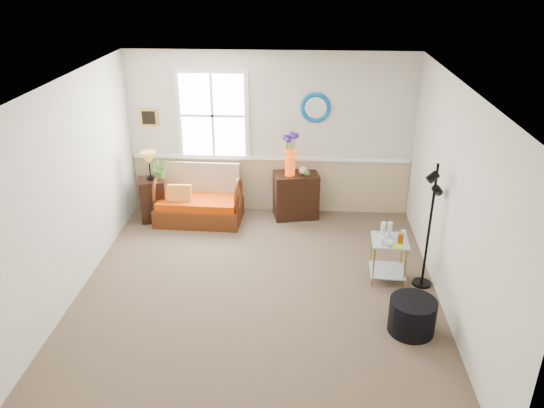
# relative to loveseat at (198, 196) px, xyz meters

# --- Properties ---
(floor) EXTENTS (4.50, 5.00, 0.01)m
(floor) POSITION_rel_loveseat_xyz_m (1.10, -2.00, -0.43)
(floor) COLOR brown
(floor) RESTS_ON ground
(ceiling) EXTENTS (4.50, 5.00, 0.01)m
(ceiling) POSITION_rel_loveseat_xyz_m (1.10, -2.00, 2.17)
(ceiling) COLOR white
(ceiling) RESTS_ON walls
(walls) EXTENTS (4.51, 5.01, 2.60)m
(walls) POSITION_rel_loveseat_xyz_m (1.10, -2.00, 0.87)
(walls) COLOR beige
(walls) RESTS_ON floor
(wainscot) EXTENTS (4.46, 0.02, 0.90)m
(wainscot) POSITION_rel_loveseat_xyz_m (1.10, 0.48, 0.02)
(wainscot) COLOR tan
(wainscot) RESTS_ON walls
(chair_rail) EXTENTS (4.46, 0.04, 0.06)m
(chair_rail) POSITION_rel_loveseat_xyz_m (1.10, 0.47, 0.49)
(chair_rail) COLOR white
(chair_rail) RESTS_ON walls
(window) EXTENTS (1.14, 0.06, 1.44)m
(window) POSITION_rel_loveseat_xyz_m (0.20, 0.47, 1.17)
(window) COLOR white
(window) RESTS_ON walls
(picture) EXTENTS (0.28, 0.03, 0.28)m
(picture) POSITION_rel_loveseat_xyz_m (-0.82, 0.48, 1.12)
(picture) COLOR #B98730
(picture) RESTS_ON walls
(mirror) EXTENTS (0.47, 0.07, 0.47)m
(mirror) POSITION_rel_loveseat_xyz_m (1.80, 0.48, 1.32)
(mirror) COLOR #0063B7
(mirror) RESTS_ON walls
(loveseat) EXTENTS (1.35, 0.80, 0.87)m
(loveseat) POSITION_rel_loveseat_xyz_m (0.00, 0.00, 0.00)
(loveseat) COLOR #55250F
(loveseat) RESTS_ON floor
(throw_pillow) EXTENTS (0.37, 0.10, 0.37)m
(throw_pillow) POSITION_rel_loveseat_xyz_m (-0.27, -0.12, 0.03)
(throw_pillow) COLOR orange
(throw_pillow) RESTS_ON loveseat
(lamp_stand) EXTENTS (0.48, 0.48, 0.69)m
(lamp_stand) POSITION_rel_loveseat_xyz_m (-0.74, 0.01, -0.09)
(lamp_stand) COLOR black
(lamp_stand) RESTS_ON floor
(table_lamp) EXTENTS (0.30, 0.30, 0.46)m
(table_lamp) POSITION_rel_loveseat_xyz_m (-0.74, 0.01, 0.48)
(table_lamp) COLOR #BB8832
(table_lamp) RESTS_ON lamp_stand
(potted_plant) EXTENTS (0.44, 0.45, 0.27)m
(potted_plant) POSITION_rel_loveseat_xyz_m (-0.60, 0.07, 0.39)
(potted_plant) COLOR #477D2F
(potted_plant) RESTS_ON lamp_stand
(cabinet) EXTENTS (0.76, 0.57, 0.74)m
(cabinet) POSITION_rel_loveseat_xyz_m (1.53, 0.26, -0.06)
(cabinet) COLOR black
(cabinet) RESTS_ON floor
(flower_vase) EXTENTS (0.26, 0.26, 0.68)m
(flower_vase) POSITION_rel_loveseat_xyz_m (1.43, 0.20, 0.65)
(flower_vase) COLOR #E33D08
(flower_vase) RESTS_ON cabinet
(side_table) EXTENTS (0.48, 0.48, 0.58)m
(side_table) POSITION_rel_loveseat_xyz_m (2.76, -1.56, -0.14)
(side_table) COLOR #AA882B
(side_table) RESTS_ON floor
(tabletop_items) EXTENTS (0.37, 0.37, 0.22)m
(tabletop_items) POSITION_rel_loveseat_xyz_m (2.78, -1.59, 0.26)
(tabletop_items) COLOR silver
(tabletop_items) RESTS_ON side_table
(floor_lamp) EXTENTS (0.31, 0.31, 1.66)m
(floor_lamp) POSITION_rel_loveseat_xyz_m (3.20, -1.65, 0.40)
(floor_lamp) COLOR black
(floor_lamp) RESTS_ON floor
(ottoman) EXTENTS (0.62, 0.62, 0.40)m
(ottoman) POSITION_rel_loveseat_xyz_m (2.89, -2.62, -0.23)
(ottoman) COLOR black
(ottoman) RESTS_ON floor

